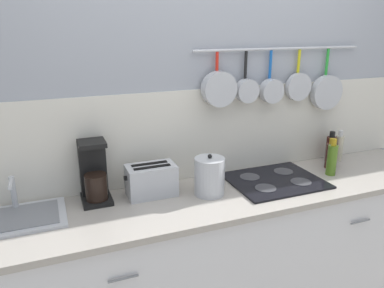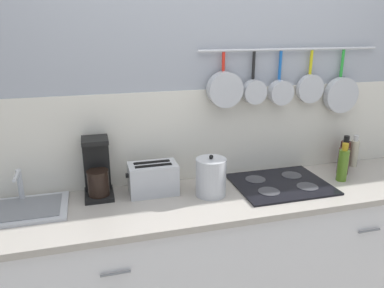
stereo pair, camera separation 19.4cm
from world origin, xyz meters
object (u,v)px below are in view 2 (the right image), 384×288
(coffee_maker, at_px, (97,172))
(bottle_cooking_wine, at_px, (343,164))
(bottle_hot_sauce, at_px, (354,153))
(bottle_dish_soap, at_px, (345,153))
(toaster, at_px, (153,179))
(kettle, at_px, (211,177))
(bottle_sesame_oil, at_px, (344,160))

(coffee_maker, height_order, bottle_cooking_wine, coffee_maker)
(bottle_hot_sauce, bearing_deg, bottle_dish_soap, 179.75)
(coffee_maker, xyz_separation_m, bottle_cooking_wine, (1.44, -0.19, -0.03))
(coffee_maker, xyz_separation_m, toaster, (0.30, -0.06, -0.05))
(bottle_hot_sauce, bearing_deg, kettle, -171.08)
(toaster, height_order, bottle_dish_soap, bottle_dish_soap)
(bottle_dish_soap, height_order, bottle_hot_sauce, bottle_dish_soap)
(bottle_sesame_oil, distance_m, bottle_dish_soap, 0.13)
(toaster, bearing_deg, coffee_maker, 169.06)
(bottle_cooking_wine, bearing_deg, toaster, 173.43)
(kettle, distance_m, bottle_dish_soap, 1.00)
(toaster, xyz_separation_m, bottle_cooking_wine, (1.14, -0.13, 0.02))
(toaster, bearing_deg, bottle_dish_soap, 2.69)
(bottle_dish_soap, bearing_deg, coffee_maker, -179.88)
(bottle_dish_soap, xyz_separation_m, bottle_hot_sauce, (0.07, -0.00, -0.00))
(toaster, height_order, bottle_sesame_oil, bottle_sesame_oil)
(coffee_maker, bearing_deg, bottle_cooking_wine, -7.48)
(kettle, relative_size, bottle_hot_sauce, 1.10)
(coffee_maker, distance_m, kettle, 0.63)
(kettle, relative_size, bottle_sesame_oil, 1.17)
(toaster, height_order, bottle_cooking_wine, bottle_cooking_wine)
(coffee_maker, bearing_deg, kettle, -15.22)
(coffee_maker, distance_m, bottle_sesame_oil, 1.52)
(kettle, distance_m, bottle_sesame_oil, 0.91)
(kettle, bearing_deg, toaster, 160.77)
(kettle, bearing_deg, bottle_hot_sauce, 8.92)
(bottle_cooking_wine, relative_size, bottle_hot_sauce, 1.10)
(coffee_maker, height_order, bottle_dish_soap, coffee_maker)
(toaster, xyz_separation_m, bottle_hot_sauce, (1.37, 0.06, 0.01))
(kettle, bearing_deg, bottle_dish_soap, 9.58)
(bottle_cooking_wine, height_order, bottle_dish_soap, bottle_cooking_wine)
(bottle_sesame_oil, bearing_deg, bottle_dish_soap, 50.14)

